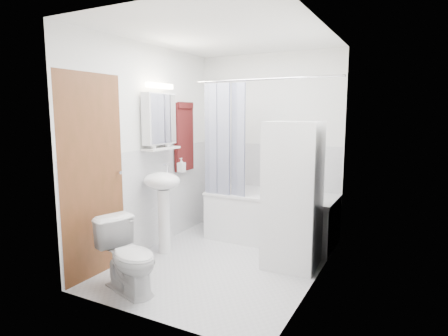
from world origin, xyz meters
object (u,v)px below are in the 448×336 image
at_px(toilet, 129,257).
at_px(sink, 163,194).
at_px(bathtub, 272,214).
at_px(washer_dryer, 293,195).

bearing_deg(toilet, sink, 35.49).
xyz_separation_m(sink, toilet, (0.30, -0.92, -0.38)).
xyz_separation_m(bathtub, washer_dryer, (0.47, -0.66, 0.43)).
height_order(sink, washer_dryer, washer_dryer).
height_order(bathtub, washer_dryer, washer_dryer).
bearing_deg(toilet, washer_dryer, -24.53).
bearing_deg(bathtub, washer_dryer, -54.52).
distance_m(bathtub, washer_dryer, 0.92).
distance_m(sink, washer_dryer, 1.47).
bearing_deg(washer_dryer, sink, -168.98).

